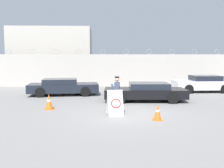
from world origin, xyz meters
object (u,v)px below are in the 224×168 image
Objects in this scene: security_guard at (117,92)px; traffic_cone_mid at (49,102)px; parked_car_front_coupe at (63,87)px; parked_car_far_side at (203,84)px; traffic_cone_near at (158,112)px; barricade_sign at (115,103)px; parked_car_rear_sedan at (146,92)px.

security_guard is 3.44m from traffic_cone_mid.
parked_car_far_side is at bearing 0.91° from parked_car_front_coupe.
traffic_cone_near is 5.42m from traffic_cone_mid.
traffic_cone_near is 0.14× the size of parked_car_front_coupe.
traffic_cone_near is (1.69, -1.00, -0.23)m from barricade_sign.
parked_car_far_side is (5.24, 8.32, 0.30)m from traffic_cone_near.
barricade_sign is 4.09m from parked_car_rear_sedan.
security_guard reaches higher than parked_car_rear_sedan.
security_guard reaches higher than barricade_sign.
parked_car_rear_sedan is at bearing -31.77° from parked_car_front_coupe.
traffic_cone_mid reaches higher than traffic_cone_near.
parked_car_rear_sedan is (5.19, 2.24, 0.18)m from traffic_cone_mid.
traffic_cone_mid is at bearing 154.52° from traffic_cone_near.
traffic_cone_mid is (-3.20, 1.33, -0.18)m from barricade_sign.
traffic_cone_near is (1.57, -1.64, -0.59)m from security_guard.
traffic_cone_near is 8.71m from parked_car_front_coupe.
security_guard is 0.35× the size of parked_car_front_coupe.
traffic_cone_mid is at bearing 30.23° from parked_car_far_side.
parked_car_front_coupe is 1.14× the size of parked_car_far_side.
parked_car_front_coupe is at bearing 124.72° from traffic_cone_near.
security_guard is 9.55m from parked_car_far_side.
parked_car_far_side reaches higher than traffic_cone_near.
traffic_cone_mid is 4.83m from parked_car_front_coupe.
security_guard is at bearing 133.89° from traffic_cone_near.
parked_car_front_coupe is (-0.06, 4.82, 0.20)m from traffic_cone_mid.
security_guard is at bearing -64.07° from parked_car_front_coupe.
traffic_cone_near is 9.84m from parked_car_far_side.
parked_car_front_coupe reaches higher than traffic_cone_near.
security_guard is 2.35m from traffic_cone_near.
parked_car_far_side is at bearing 38.29° from barricade_sign.
traffic_cone_mid is at bearing -94.83° from parked_car_front_coupe.
parked_car_rear_sedan is 1.14× the size of parked_car_far_side.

